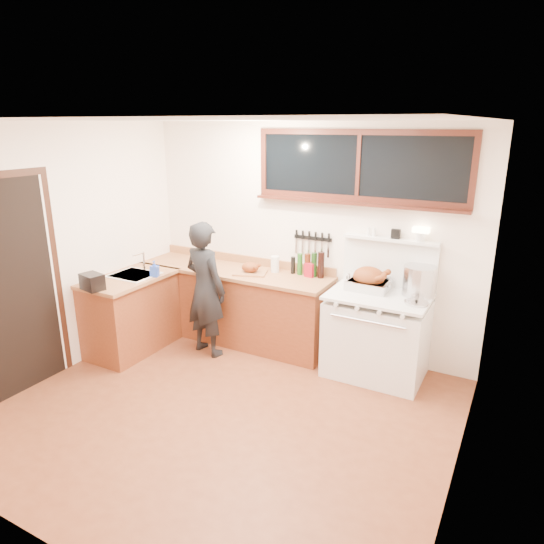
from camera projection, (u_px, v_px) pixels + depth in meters
The scene contains 20 objects.
ground_plane at pixel (224, 414), 4.49m from camera, with size 4.00×3.50×0.02m, color brown.
room_shell at pixel (218, 240), 4.00m from camera, with size 4.10×3.60×2.65m.
counter_back at pixel (234, 304), 5.94m from camera, with size 2.44×0.64×1.00m.
counter_left at pixel (131, 313), 5.65m from camera, with size 0.64×1.09×0.90m.
sink_unit at pixel (134, 279), 5.59m from camera, with size 0.50×0.45×0.37m.
vintage_stove at pixel (377, 333), 5.08m from camera, with size 1.02×0.74×1.58m.
back_window at pixel (358, 174), 5.06m from camera, with size 2.32×0.13×0.77m.
left_doorway at pixel (14, 286), 4.61m from camera, with size 0.02×1.04×2.17m.
knife_strip at pixel (313, 239), 5.51m from camera, with size 0.46×0.03×0.28m.
man at pixel (205, 289), 5.48m from camera, with size 0.63×0.48×1.56m.
soap_bottle at pixel (155, 269), 5.50m from camera, with size 0.10×0.11×0.19m.
toaster at pixel (92, 282), 5.07m from camera, with size 0.27×0.22×0.17m.
cutting_board at pixel (250, 269), 5.62m from camera, with size 0.44×0.38×0.13m.
roast_turkey at pixel (369, 280), 5.07m from camera, with size 0.47×0.33×0.25m.
stockpot at pixel (419, 281), 4.88m from camera, with size 0.40×0.40×0.31m.
saucepan at pixel (383, 281), 5.19m from camera, with size 0.21×0.29×0.12m.
pot_lid at pixel (416, 303), 4.69m from camera, with size 0.29×0.29×0.04m.
coffee_tin at pixel (310, 270), 5.50m from camera, with size 0.12×0.10×0.16m.
pitcher at pixel (275, 264), 5.67m from camera, with size 0.12×0.12×0.19m.
bottle_cluster at pixel (310, 265), 5.50m from camera, with size 0.41×0.07×0.30m.
Camera 1 is at (2.25, -3.22, 2.58)m, focal length 32.00 mm.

